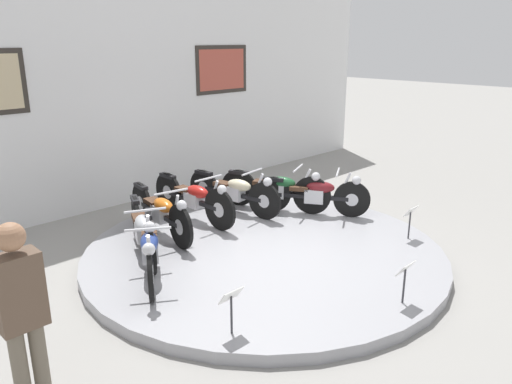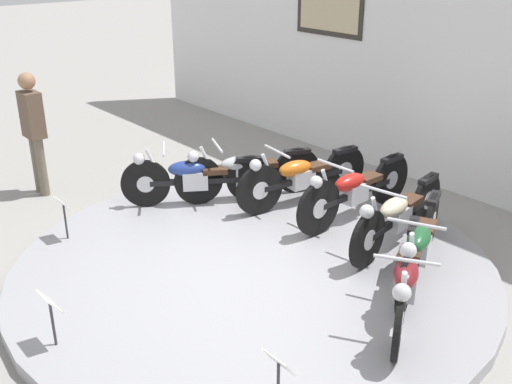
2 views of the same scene
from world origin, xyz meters
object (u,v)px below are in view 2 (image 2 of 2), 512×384
motorcycle_green (420,244)px  motorcycle_maroon (406,278)px  info_placard_front_right (278,370)px  visitor_standing (34,127)px  info_placard_front_left (64,209)px  info_placard_front_centre (51,308)px  motorcycle_cream (397,214)px  motorcycle_red (355,189)px  motorcycle_silver (246,171)px  motorcycle_orange (301,175)px  motorcycle_blue (195,176)px

motorcycle_green → motorcycle_maroon: bearing=-64.9°
info_placard_front_right → visitor_standing: size_ratio=0.30×
info_placard_front_left → info_placard_front_centre: size_ratio=1.00×
motorcycle_cream → motorcycle_green: motorcycle_green is taller
motorcycle_red → motorcycle_green: bearing=-23.5°
motorcycle_silver → info_placard_front_centre: 3.52m
motorcycle_orange → info_placard_front_centre: 3.76m
motorcycle_green → visitor_standing: 5.36m
motorcycle_blue → motorcycle_cream: (2.41, 1.05, 0.00)m
motorcycle_silver → info_placard_front_left: motorcycle_silver is taller
motorcycle_silver → motorcycle_green: motorcycle_green is taller
motorcycle_maroon → motorcycle_silver: bearing=168.4°
info_placard_front_centre → motorcycle_orange: bearing=101.7°
motorcycle_red → info_placard_front_left: bearing=-121.8°
motorcycle_green → motorcycle_orange: bearing=168.5°
motorcycle_blue → info_placard_front_right: bearing=-26.3°
motorcycle_blue → motorcycle_cream: 2.63m
motorcycle_red → motorcycle_cream: size_ratio=1.03×
motorcycle_orange → info_placard_front_centre: (0.76, -3.68, -0.03)m
info_placard_front_left → info_placard_front_centre: bearing=-27.1°
motorcycle_green → info_placard_front_left: (-3.17, -2.32, -0.03)m
motorcycle_silver → visitor_standing: 2.99m
motorcycle_blue → visitor_standing: size_ratio=0.98×
motorcycle_cream → motorcycle_blue: bearing=-156.5°
motorcycle_orange → visitor_standing: (-2.88, -2.31, 0.45)m
info_placard_front_left → motorcycle_blue: bearing=84.8°
motorcycle_green → info_placard_front_centre: (-1.36, -3.25, -0.03)m
motorcycle_blue → motorcycle_silver: 0.68m
info_placard_front_centre → visitor_standing: visitor_standing is taller
info_placard_front_centre → info_placard_front_right: same height
info_placard_front_left → info_placard_front_right: bearing=0.0°
motorcycle_maroon → info_placard_front_right: motorcycle_maroon is taller
motorcycle_blue → info_placard_front_centre: bearing=-57.9°
motorcycle_green → motorcycle_maroon: (0.29, -0.62, -0.02)m
motorcycle_orange → motorcycle_red: motorcycle_red is taller
info_placard_front_centre → info_placard_front_right: 2.03m
motorcycle_orange → visitor_standing: bearing=-141.2°
motorcycle_silver → info_placard_front_right: motorcycle_silver is taller
info_placard_front_left → info_placard_front_right: 3.61m
motorcycle_orange → motorcycle_maroon: (2.41, -1.05, -0.02)m
motorcycle_green → motorcycle_red: bearing=156.5°
motorcycle_cream → visitor_standing: bearing=-152.3°
motorcycle_red → motorcycle_cream: bearing=-11.8°
motorcycle_green → motorcycle_blue: bearing=-168.4°
motorcycle_green → visitor_standing: bearing=-159.4°
visitor_standing → info_placard_front_left: bearing=-13.6°
motorcycle_silver → motorcycle_red: (1.36, 0.59, 0.02)m
motorcycle_silver → motorcycle_green: size_ratio=0.99×
motorcycle_green → info_placard_front_left: bearing=-143.7°
motorcycle_silver → visitor_standing: bearing=-140.5°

